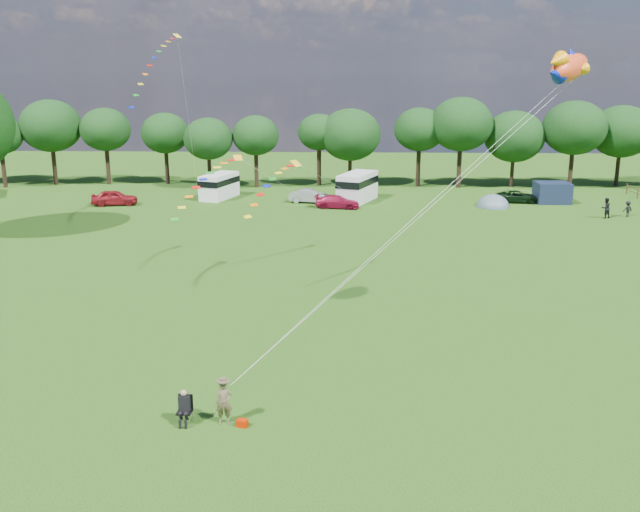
{
  "coord_description": "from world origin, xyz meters",
  "views": [
    {
      "loc": [
        1.33,
        -27.37,
        13.34
      ],
      "look_at": [
        0.0,
        8.0,
        4.0
      ],
      "focal_mm": 40.0,
      "sensor_mm": 36.0,
      "label": 1
    }
  ],
  "objects_px": {
    "car_a": "(114,198)",
    "campervan_c": "(357,186)",
    "car_b": "(310,196)",
    "tent_orange": "(345,201)",
    "walker_b": "(628,209)",
    "tent_greyblue": "(493,207)",
    "walker_a": "(606,208)",
    "fish_kite": "(567,67)",
    "car_c": "(337,202)",
    "kite_flyer": "(224,402)",
    "car_d": "(518,197)",
    "campervan_b": "(219,185)",
    "camp_chair": "(185,403)"
  },
  "relations": [
    {
      "from": "car_b",
      "to": "tent_orange",
      "type": "relative_size",
      "value": 1.42
    },
    {
      "from": "car_a",
      "to": "campervan_c",
      "type": "height_order",
      "value": "campervan_c"
    },
    {
      "from": "tent_orange",
      "to": "kite_flyer",
      "type": "height_order",
      "value": "kite_flyer"
    },
    {
      "from": "car_b",
      "to": "walker_a",
      "type": "xyz_separation_m",
      "value": [
        27.54,
        -6.76,
        0.26
      ]
    },
    {
      "from": "fish_kite",
      "to": "tent_orange",
      "type": "bearing_deg",
      "value": 58.42
    },
    {
      "from": "car_b",
      "to": "car_d",
      "type": "relative_size",
      "value": 0.88
    },
    {
      "from": "walker_b",
      "to": "fish_kite",
      "type": "bearing_deg",
      "value": 40.66
    },
    {
      "from": "campervan_c",
      "to": "kite_flyer",
      "type": "height_order",
      "value": "campervan_c"
    },
    {
      "from": "tent_orange",
      "to": "walker_a",
      "type": "bearing_deg",
      "value": -17.57
    },
    {
      "from": "car_d",
      "to": "walker_a",
      "type": "xyz_separation_m",
      "value": [
        6.21,
        -7.73,
        0.35
      ]
    },
    {
      "from": "campervan_b",
      "to": "tent_orange",
      "type": "bearing_deg",
      "value": -78.78
    },
    {
      "from": "camp_chair",
      "to": "walker_a",
      "type": "distance_m",
      "value": 50.2
    },
    {
      "from": "walker_b",
      "to": "campervan_b",
      "type": "bearing_deg",
      "value": -34.16
    },
    {
      "from": "car_d",
      "to": "tent_orange",
      "type": "relative_size",
      "value": 1.61
    },
    {
      "from": "car_b",
      "to": "car_a",
      "type": "bearing_deg",
      "value": 105.99
    },
    {
      "from": "campervan_b",
      "to": "campervan_c",
      "type": "height_order",
      "value": "campervan_c"
    },
    {
      "from": "campervan_c",
      "to": "camp_chair",
      "type": "xyz_separation_m",
      "value": [
        -7.28,
        -48.13,
        -0.72
      ]
    },
    {
      "from": "campervan_c",
      "to": "camp_chair",
      "type": "bearing_deg",
      "value": -167.6
    },
    {
      "from": "car_d",
      "to": "walker_a",
      "type": "height_order",
      "value": "walker_a"
    },
    {
      "from": "car_b",
      "to": "car_c",
      "type": "bearing_deg",
      "value": -124.49
    },
    {
      "from": "car_a",
      "to": "fish_kite",
      "type": "distance_m",
      "value": 50.11
    },
    {
      "from": "car_d",
      "to": "campervan_b",
      "type": "distance_m",
      "value": 31.06
    },
    {
      "from": "tent_greyblue",
      "to": "walker_b",
      "type": "bearing_deg",
      "value": -21.31
    },
    {
      "from": "walker_b",
      "to": "tent_orange",
      "type": "bearing_deg",
      "value": -36.91
    },
    {
      "from": "car_d",
      "to": "walker_b",
      "type": "bearing_deg",
      "value": -125.67
    },
    {
      "from": "car_d",
      "to": "tent_orange",
      "type": "distance_m",
      "value": 17.69
    },
    {
      "from": "kite_flyer",
      "to": "fish_kite",
      "type": "xyz_separation_m",
      "value": [
        14.89,
        9.88,
        12.5
      ]
    },
    {
      "from": "car_c",
      "to": "tent_greyblue",
      "type": "relative_size",
      "value": 1.16
    },
    {
      "from": "car_d",
      "to": "car_c",
      "type": "bearing_deg",
      "value": 105.13
    },
    {
      "from": "campervan_c",
      "to": "fish_kite",
      "type": "xyz_separation_m",
      "value": [
        9.12,
        -38.2,
        11.81
      ]
    },
    {
      "from": "car_b",
      "to": "campervan_c",
      "type": "xyz_separation_m",
      "value": [
        4.87,
        1.09,
        0.89
      ]
    },
    {
      "from": "campervan_c",
      "to": "tent_orange",
      "type": "xyz_separation_m",
      "value": [
        -1.23,
        -0.28,
        -1.55
      ]
    },
    {
      "from": "car_a",
      "to": "walker_a",
      "type": "relative_size",
      "value": 2.43
    },
    {
      "from": "campervan_b",
      "to": "kite_flyer",
      "type": "relative_size",
      "value": 3.25
    },
    {
      "from": "car_c",
      "to": "campervan_b",
      "type": "height_order",
      "value": "campervan_b"
    },
    {
      "from": "campervan_c",
      "to": "tent_greyblue",
      "type": "bearing_deg",
      "value": -79.93
    },
    {
      "from": "car_c",
      "to": "car_d",
      "type": "bearing_deg",
      "value": -70.38
    },
    {
      "from": "car_a",
      "to": "walker_b",
      "type": "relative_size",
      "value": 3.13
    },
    {
      "from": "car_d",
      "to": "walker_b",
      "type": "relative_size",
      "value": 2.99
    },
    {
      "from": "walker_a",
      "to": "fish_kite",
      "type": "bearing_deg",
      "value": 42.78
    },
    {
      "from": "kite_flyer",
      "to": "camp_chair",
      "type": "distance_m",
      "value": 1.52
    },
    {
      "from": "campervan_b",
      "to": "tent_greyblue",
      "type": "distance_m",
      "value": 28.34
    },
    {
      "from": "car_d",
      "to": "tent_orange",
      "type": "xyz_separation_m",
      "value": [
        -17.68,
        -0.16,
        -0.58
      ]
    },
    {
      "from": "kite_flyer",
      "to": "walker_a",
      "type": "bearing_deg",
      "value": 49.41
    },
    {
      "from": "campervan_c",
      "to": "walker_a",
      "type": "height_order",
      "value": "campervan_c"
    },
    {
      "from": "car_c",
      "to": "tent_orange",
      "type": "relative_size",
      "value": 1.53
    },
    {
      "from": "car_d",
      "to": "kite_flyer",
      "type": "height_order",
      "value": "kite_flyer"
    },
    {
      "from": "car_b",
      "to": "car_c",
      "type": "distance_m",
      "value": 4.0
    },
    {
      "from": "car_a",
      "to": "campervan_b",
      "type": "bearing_deg",
      "value": -76.76
    },
    {
      "from": "fish_kite",
      "to": "car_b",
      "type": "bearing_deg",
      "value": 63.81
    }
  ]
}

